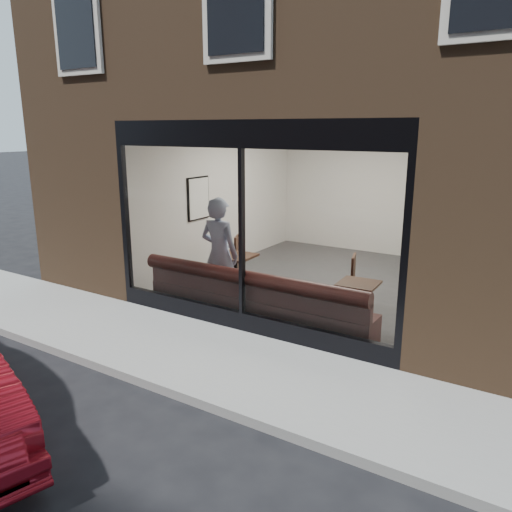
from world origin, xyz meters
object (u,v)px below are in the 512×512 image
Objects in this scene: banquette at (256,309)px; cafe_chair_left at (228,269)px; person at (219,254)px; cafe_chair_right at (341,293)px; cafe_table_left at (235,256)px; cafe_table_right at (358,284)px.

cafe_chair_left is at bearing 136.24° from banquette.
person reaches higher than cafe_chair_right.
cafe_table_right is (2.59, -0.40, 0.00)m from cafe_table_left.
banquette is 1.69m from cafe_table_right.
banquette is 9.12× the size of cafe_chair_right.
banquette is 1.59m from cafe_table_left.
cafe_chair_left is (-0.87, 1.47, -0.74)m from person.
cafe_chair_left is (-3.22, 1.04, -0.50)m from cafe_table_right.
cafe_table_right is (1.49, 0.62, 0.52)m from banquette.
banquette is at bearing 167.01° from person.
person is at bearing 167.59° from banquette.
banquette reaches higher than cafe_chair_left.
banquette is 1.16m from person.
cafe_table_right is at bearing -170.14° from person.
banquette is at bearing 42.94° from cafe_chair_right.
banquette is at bearing -157.32° from cafe_table_right.
cafe_table_right is at bearing 22.68° from banquette.
banquette is 1.69m from cafe_chair_right.
cafe_table_right is 1.14m from cafe_chair_right.
cafe_table_left is (-0.25, 0.83, -0.24)m from person.
cafe_chair_left is 2.62m from cafe_chair_right.
banquette is 9.84× the size of cafe_chair_left.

